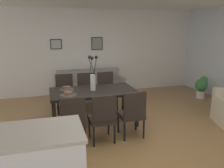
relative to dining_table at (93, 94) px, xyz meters
The scene contains 18 objects.
ground_plane 1.05m from the dining_table, 71.16° to the right, with size 9.00×9.00×0.00m, color olive.
back_wall_panel 2.57m from the dining_table, 83.94° to the left, with size 9.00×0.10×2.60m, color white.
dining_table is the anchor object (origin of this frame).
dining_chair_near_left 1.05m from the dining_table, 120.91° to the right, with size 0.47×0.47×0.92m.
dining_chair_near_right 1.07m from the dining_table, 120.00° to the left, with size 0.44×0.44×0.92m.
dining_chair_far_left 0.94m from the dining_table, 91.01° to the right, with size 0.45×0.45×0.92m.
dining_chair_far_right 0.92m from the dining_table, 89.46° to the left, with size 0.46×0.46×0.92m.
dining_chair_mid_left 1.06m from the dining_table, 56.97° to the right, with size 0.44×0.44×0.92m.
dining_chair_mid_right 1.06m from the dining_table, 59.41° to the left, with size 0.47×0.47×0.92m.
centerpiece_vase 0.36m from the dining_table, 55.35° to the left, with size 0.21×0.23×0.73m.
placemat_near_left 0.59m from the dining_table, 157.50° to the right, with size 0.32×0.32×0.01m, color #4C4742.
bowl_near_left 0.60m from the dining_table, 157.50° to the right, with size 0.17×0.17×0.07m.
placemat_near_right 0.59m from the dining_table, 157.50° to the left, with size 0.32×0.32×0.01m, color #4C4742.
bowl_near_right 0.60m from the dining_table, 157.50° to the left, with size 0.17×0.17×0.07m.
sofa 1.99m from the dining_table, 81.34° to the left, with size 1.92×0.84×0.80m.
framed_picture_left 2.64m from the dining_table, 104.39° to the left, with size 0.33×0.03×0.30m.
framed_picture_center 2.64m from the dining_table, 75.61° to the left, with size 0.35×0.03×0.39m.
potted_plant 3.55m from the dining_table, 15.05° to the left, with size 0.36×0.36×0.67m.
Camera 1 is at (-1.16, -3.89, 2.04)m, focal length 36.85 mm.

